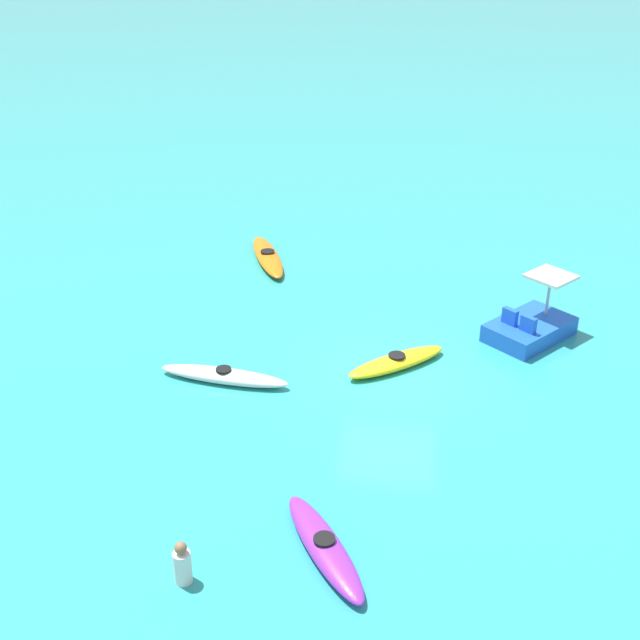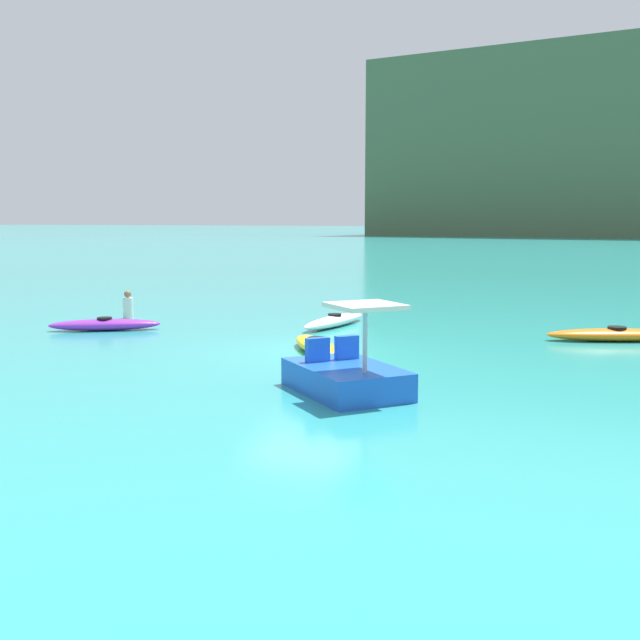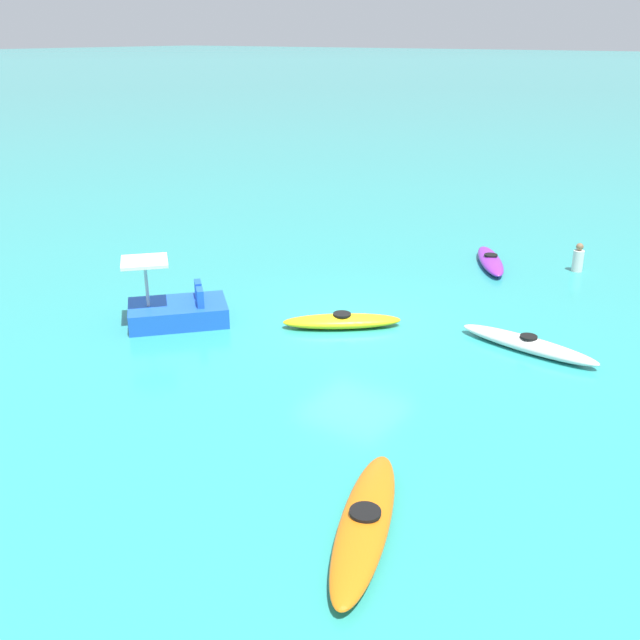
{
  "view_description": "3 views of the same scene",
  "coord_description": "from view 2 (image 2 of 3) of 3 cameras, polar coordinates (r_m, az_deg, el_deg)",
  "views": [
    {
      "loc": [
        -17.46,
        -0.44,
        10.68
      ],
      "look_at": [
        1.32,
        1.98,
        0.78
      ],
      "focal_mm": 45.09,
      "sensor_mm": 36.0,
      "label": 1
    },
    {
      "loc": [
        7.23,
        -16.08,
        3.09
      ],
      "look_at": [
        0.52,
        -0.09,
        0.77
      ],
      "focal_mm": 42.62,
      "sensor_mm": 36.0,
      "label": 2
    },
    {
      "loc": [
        14.23,
        8.83,
        6.76
      ],
      "look_at": [
        1.84,
        0.19,
        0.72
      ],
      "focal_mm": 40.4,
      "sensor_mm": 36.0,
      "label": 3
    }
  ],
  "objects": [
    {
      "name": "pedal_boat_blue",
      "position": [
        13.55,
        1.99,
        -4.12
      ],
      "size": [
        2.79,
        2.72,
        1.68
      ],
      "color": "blue",
      "rests_on": "ground_plane"
    },
    {
      "name": "person_near_shore",
      "position": [
        24.42,
        -14.22,
        1.02
      ],
      "size": [
        0.44,
        0.44,
        0.88
      ],
      "color": "silver",
      "rests_on": "ground_plane"
    },
    {
      "name": "ground_plane",
      "position": [
        17.9,
        -1.43,
        -2.33
      ],
      "size": [
        600.0,
        600.0,
        0.0
      ],
      "primitive_type": "plane",
      "color": "teal"
    },
    {
      "name": "kayak_orange",
      "position": [
        20.75,
        21.38,
        -1.03
      ],
      "size": [
        3.59,
        2.0,
        0.37
      ],
      "color": "orange",
      "rests_on": "ground_plane"
    },
    {
      "name": "kayak_yellow",
      "position": [
        17.59,
        -0.23,
        -1.97
      ],
      "size": [
        2.35,
        2.71,
        0.37
      ],
      "color": "yellow",
      "rests_on": "ground_plane"
    },
    {
      "name": "kayak_purple",
      "position": [
        21.98,
        -15.86,
        -0.34
      ],
      "size": [
        2.93,
        2.13,
        0.37
      ],
      "color": "purple",
      "rests_on": "ground_plane"
    },
    {
      "name": "kayak_white",
      "position": [
        21.95,
        1.11,
        -0.06
      ],
      "size": [
        1.01,
        3.39,
        0.37
      ],
      "color": "white",
      "rests_on": "ground_plane"
    }
  ]
}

